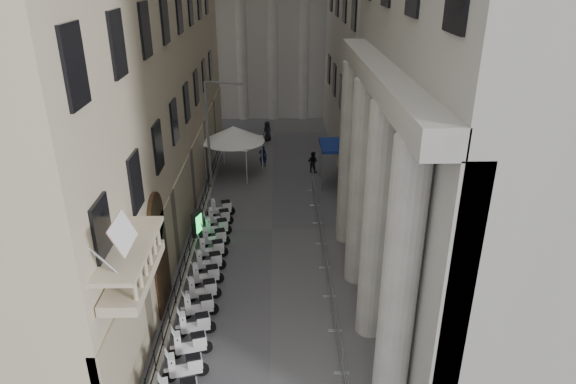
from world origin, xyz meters
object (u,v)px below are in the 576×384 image
object	(u,v)px
security_tent	(228,132)
street_lamp	(212,129)
pedestrian_b	(313,162)
info_kiosk	(197,226)
pedestrian_a	(263,156)

from	to	relation	value
security_tent	street_lamp	world-z (taller)	street_lamp
security_tent	pedestrian_b	world-z (taller)	security_tent
security_tent	pedestrian_b	size ratio (longest dim) A/B	2.77
security_tent	info_kiosk	size ratio (longest dim) A/B	2.47
security_tent	street_lamp	distance (m)	4.37
pedestrian_a	security_tent	bearing A→B (deg)	26.57
security_tent	pedestrian_b	bearing A→B (deg)	-4.06
info_kiosk	street_lamp	bearing A→B (deg)	106.54
info_kiosk	pedestrian_a	distance (m)	12.22
security_tent	pedestrian_a	xyz separation A→B (m)	(2.49, 0.91, -2.24)
pedestrian_a	info_kiosk	bearing A→B (deg)	80.10
security_tent	pedestrian_a	distance (m)	3.47
street_lamp	pedestrian_a	size ratio (longest dim) A/B	4.58
street_lamp	pedestrian_a	world-z (taller)	street_lamp
security_tent	pedestrian_a	bearing A→B (deg)	20.18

